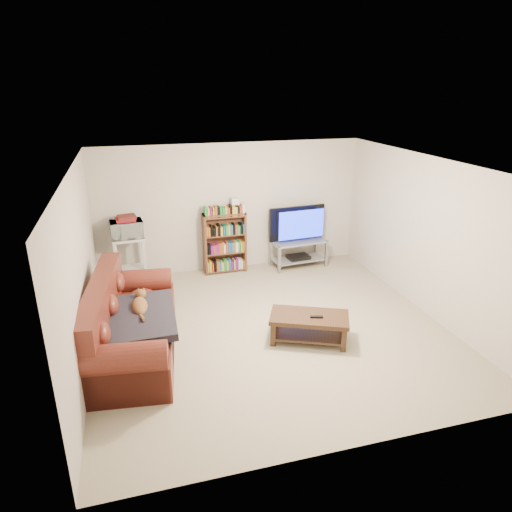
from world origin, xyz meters
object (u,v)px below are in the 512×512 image
object	(u,v)px
bookshelf	(225,242)
tv_stand	(299,249)
sofa	(127,329)
coffee_table	(309,323)

from	to	relation	value
bookshelf	tv_stand	bearing A→B (deg)	-5.58
tv_stand	bookshelf	bearing A→B (deg)	170.20
sofa	bookshelf	distance (m)	3.03
bookshelf	sofa	bearing A→B (deg)	-128.29
tv_stand	coffee_table	bearing A→B (deg)	-112.58
coffee_table	sofa	bearing A→B (deg)	-164.63
coffee_table	tv_stand	bearing A→B (deg)	96.69
coffee_table	bookshelf	size ratio (longest dim) A/B	1.04
sofa	coffee_table	bearing A→B (deg)	-2.20
coffee_table	bookshelf	bearing A→B (deg)	126.45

